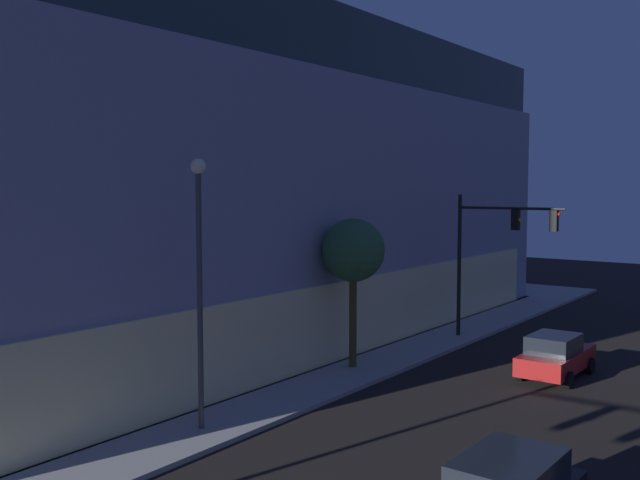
% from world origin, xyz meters
% --- Properties ---
extents(modern_building, '(37.29, 28.07, 14.25)m').
position_xyz_m(modern_building, '(15.78, 23.01, 7.06)').
color(modern_building, '#4C4C51').
rests_on(modern_building, ground).
extents(traffic_light_far_corner, '(0.38, 4.86, 6.53)m').
position_xyz_m(traffic_light_far_corner, '(20.93, 5.71, 4.70)').
color(traffic_light_far_corner, black).
rests_on(traffic_light_far_corner, sidewalk_corner).
extents(street_lamp_sidewalk, '(0.44, 0.44, 7.67)m').
position_xyz_m(street_lamp_sidewalk, '(4.75, 7.77, 4.99)').
color(street_lamp_sidewalk, '#414141').
rests_on(street_lamp_sidewalk, sidewalk_corner).
extents(sidewalk_tree, '(2.42, 2.42, 5.69)m').
position_xyz_m(sidewalk_tree, '(13.13, 8.19, 4.58)').
color(sidewalk_tree, '#4A3F1E').
rests_on(sidewalk_tree, sidewalk_corner).
extents(car_red, '(4.11, 1.99, 1.63)m').
position_xyz_m(car_red, '(16.73, 1.61, 0.81)').
color(car_red, maroon).
rests_on(car_red, ground).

